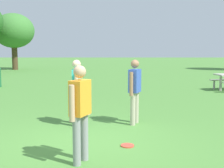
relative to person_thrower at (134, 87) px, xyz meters
The scene contains 6 objects.
ground_plane 2.06m from the person_thrower, 130.31° to the right, with size 120.00×120.00×0.00m, color #4C8438.
person_thrower is the anchor object (origin of this frame).
person_catcher 2.76m from the person_thrower, 113.46° to the right, with size 0.35×0.57×1.64m.
person_bystander 1.45m from the person_thrower, behind, with size 0.25×0.61×1.64m.
frisbee 1.96m from the person_thrower, 98.95° to the right, with size 0.27×0.27×0.03m, color #E04733.
tree_broad_center 21.85m from the person_thrower, 116.12° to the left, with size 3.70×3.70×5.14m.
Camera 1 is at (0.61, -5.80, 1.90)m, focal length 46.22 mm.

